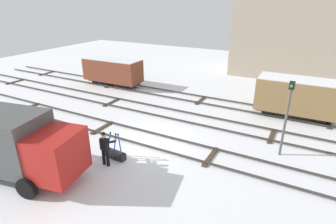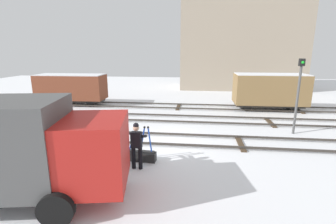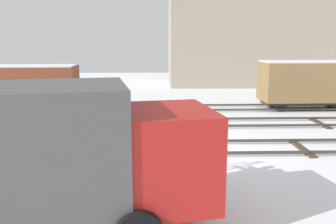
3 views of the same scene
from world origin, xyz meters
name	(u,v)px [view 1 (image 1 of 3)]	position (x,y,z in m)	size (l,w,h in m)	color
ground_plane	(151,141)	(0.00, 0.00, 0.00)	(60.00, 60.00, 0.00)	white
track_main_line	(151,140)	(0.00, 0.00, 0.11)	(44.00, 1.94, 0.18)	#38332D
track_siding_near	(181,116)	(0.00, 3.80, 0.11)	(44.00, 1.94, 0.18)	#38332D
track_siding_far	(201,99)	(0.00, 7.41, 0.11)	(44.00, 1.94, 0.18)	#38332D
switch_lever_frame	(115,153)	(-0.71, -2.30, 0.25)	(1.26, 0.43, 1.45)	black
rail_worker	(105,146)	(-0.67, -2.96, 1.00)	(0.56, 0.67, 1.76)	black
delivery_truck	(13,142)	(-3.58, -5.46, 1.67)	(6.29, 3.27, 2.99)	#B21E19
signal_post	(287,112)	(6.53, 1.94, 2.37)	(0.24, 0.32, 3.88)	#4C4C4C
apartment_building	(308,25)	(6.13, 18.76, 5.07)	(13.54, 5.65, 10.13)	gray
freight_car_back_track	(113,70)	(-8.57, 7.41, 1.41)	(5.37, 2.11, 2.45)	#2D2B28
freight_car_near_switch	(297,96)	(6.66, 7.41, 1.51)	(5.05, 2.18, 2.65)	#2D2B28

